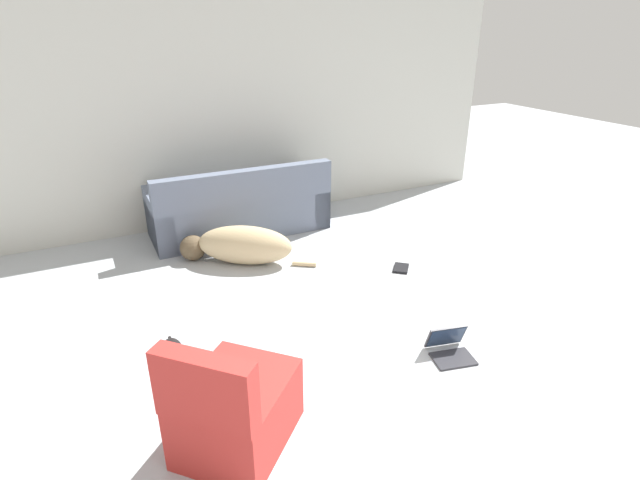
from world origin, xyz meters
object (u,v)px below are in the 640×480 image
dog (239,245)px  book_black (401,268)px  couch (240,209)px  side_chair (234,409)px  laptop_open (449,346)px  cat (173,357)px

dog → book_black: size_ratio=5.12×
couch → book_black: size_ratio=8.09×
book_black → side_chair: 2.60m
laptop_open → book_black: (0.47, 1.29, -0.06)m
side_chair → laptop_open: bearing=-129.4°
book_black → side_chair: size_ratio=0.28×
couch → book_black: 1.99m
dog → cat: bearing=89.5°
cat → laptop_open: bearing=72.7°
cat → side_chair: 0.96m
couch → cat: size_ratio=3.38×
couch → dog: 0.81m
laptop_open → cat: bearing=169.8°
dog → side_chair: side_chair is taller
dog → laptop_open: 2.34m
book_black → laptop_open: bearing=-110.0°
couch → cat: 2.46m
laptop_open → book_black: 1.38m
side_chair → dog: bearing=-62.7°
cat → book_black: 2.38m
book_black → cat: bearing=-167.5°
couch → side_chair: 3.23m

